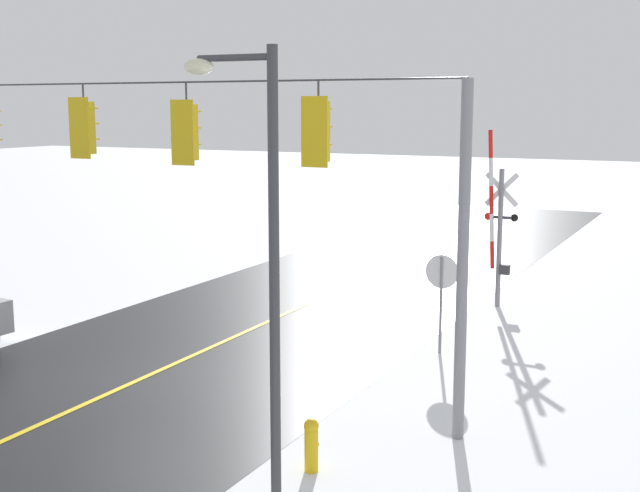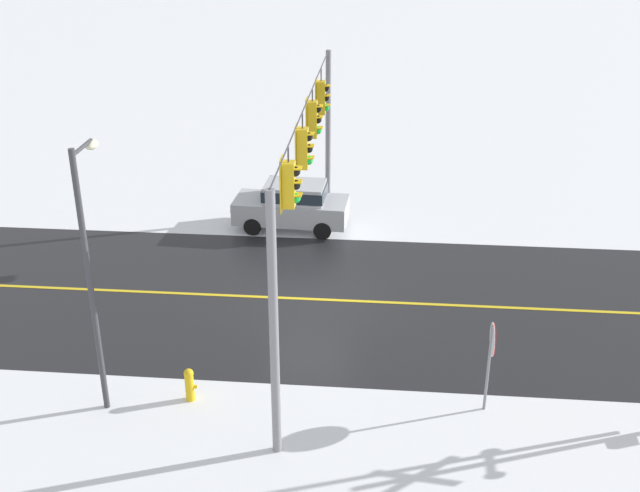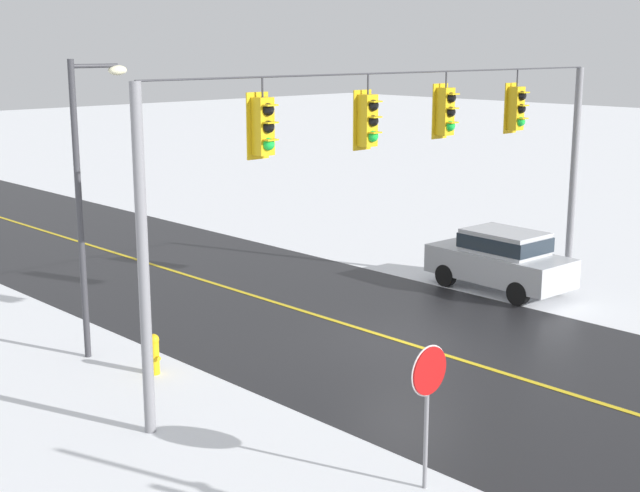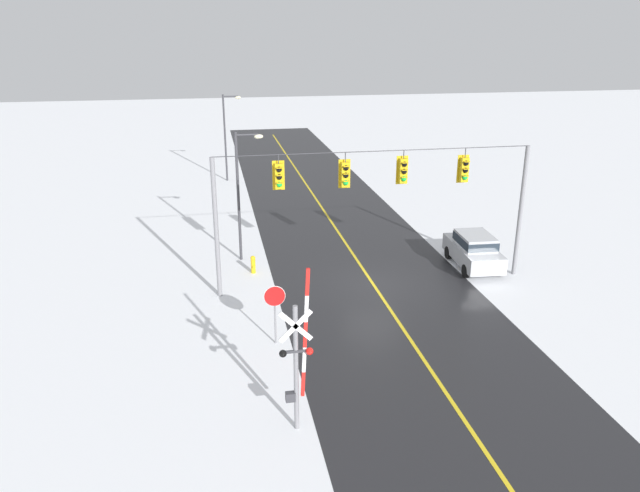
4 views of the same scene
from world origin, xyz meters
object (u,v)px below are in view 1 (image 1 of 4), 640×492
railroad_crossing (499,227)px  fire_hydrant (311,443)px  stop_sign (442,282)px  streetlamp_near (260,249)px

railroad_crossing → fire_hydrant: size_ratio=5.78×
railroad_crossing → fire_hydrant: (-0.33, 12.40, -1.87)m
stop_sign → railroad_crossing: (0.06, -5.25, 0.62)m
stop_sign → fire_hydrant: 7.26m
stop_sign → railroad_crossing: 5.29m
railroad_crossing → fire_hydrant: bearing=91.5°
streetlamp_near → stop_sign: bearing=-86.7°
railroad_crossing → fire_hydrant: railroad_crossing is taller
streetlamp_near → fire_hydrant: size_ratio=7.39×
stop_sign → railroad_crossing: size_ratio=0.46×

